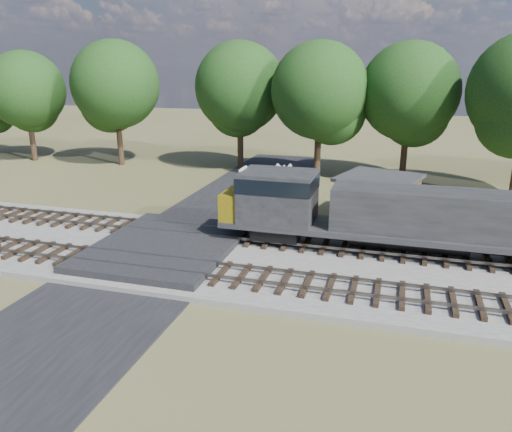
% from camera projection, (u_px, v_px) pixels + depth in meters
% --- Properties ---
extents(ground, '(160.00, 160.00, 0.00)m').
position_uv_depth(ground, '(162.00, 257.00, 25.88)').
color(ground, '#4B4D29').
rests_on(ground, ground).
extents(ballast_bed, '(140.00, 10.00, 0.30)m').
position_uv_depth(ballast_bed, '(358.00, 272.00, 23.61)').
color(ballast_bed, gray).
rests_on(ballast_bed, ground).
extents(road, '(7.00, 60.00, 0.08)m').
position_uv_depth(road, '(162.00, 256.00, 25.87)').
color(road, black).
rests_on(road, ground).
extents(crossing_panel, '(7.00, 9.00, 0.62)m').
position_uv_depth(crossing_panel, '(166.00, 248.00, 26.24)').
color(crossing_panel, '#262628').
rests_on(crossing_panel, ground).
extents(track_near, '(140.00, 2.60, 0.33)m').
position_uv_depth(track_near, '(203.00, 271.00, 23.09)').
color(track_near, black).
rests_on(track_near, ballast_bed).
extents(track_far, '(140.00, 2.60, 0.33)m').
position_uv_depth(track_far, '(237.00, 236.00, 27.67)').
color(track_far, black).
rests_on(track_far, ballast_bed).
extents(crossing_signal_far, '(1.55, 0.41, 3.88)m').
position_uv_depth(crossing_signal_far, '(282.00, 200.00, 30.42)').
color(crossing_signal_far, silver).
rests_on(crossing_signal_far, ground).
extents(equipment_shed, '(5.56, 5.56, 3.03)m').
position_uv_depth(equipment_shed, '(378.00, 200.00, 30.78)').
color(equipment_shed, '#48271F').
rests_on(equipment_shed, ground).
extents(treeline, '(79.13, 12.28, 11.88)m').
position_uv_depth(treeline, '(355.00, 93.00, 40.78)').
color(treeline, black).
rests_on(treeline, ground).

